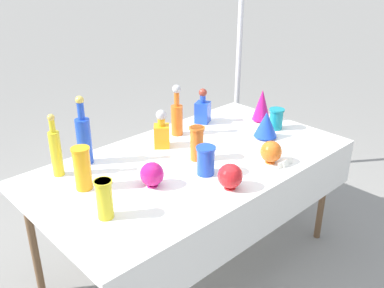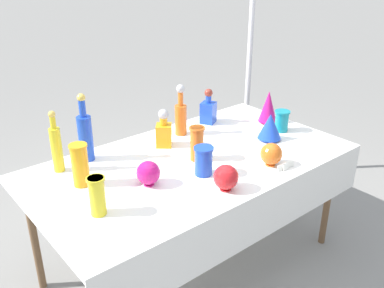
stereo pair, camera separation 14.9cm
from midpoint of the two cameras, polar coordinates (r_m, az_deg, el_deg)
name	(u,v)px [view 2 (the right image)]	position (r m, az deg, el deg)	size (l,w,h in m)	color
ground_plane	(192,262)	(2.92, 1.51, -15.53)	(40.00, 40.00, 0.00)	gray
display_table	(196,170)	(2.50, 2.20, -3.51)	(1.89, 1.03, 0.76)	white
tall_bottle_0	(56,146)	(2.41, -15.96, -0.33)	(0.06, 0.06, 0.35)	yellow
tall_bottle_1	(85,135)	(2.49, -12.40, 1.21)	(0.08, 0.08, 0.40)	blue
tall_bottle_2	(181,115)	(2.79, 0.02, 3.89)	(0.08, 0.08, 0.34)	orange
square_decanter_0	(208,110)	(3.00, 3.61, 4.57)	(0.13, 0.13, 0.25)	blue
square_decanter_1	(164,131)	(2.63, -2.16, 1.72)	(0.13, 0.13, 0.24)	orange
slender_vase_0	(204,160)	(2.31, 3.41, -2.16)	(0.11, 0.11, 0.16)	blue
slender_vase_1	(282,120)	(2.94, 13.31, 3.11)	(0.10, 0.10, 0.14)	teal
slender_vase_2	(80,164)	(2.24, -12.89, -2.64)	(0.09, 0.09, 0.23)	orange
slender_vase_3	(97,195)	(1.99, -10.45, -6.71)	(0.09, 0.09, 0.19)	yellow
slender_vase_4	(197,142)	(2.45, 2.40, 0.18)	(0.09, 0.09, 0.20)	orange
fluted_vase_0	(268,106)	(3.05, 11.52, 4.91)	(0.13, 0.13, 0.23)	#C61972
fluted_vase_1	(270,126)	(2.78, 11.87, 2.30)	(0.15, 0.15, 0.18)	blue
round_bowl_0	(226,177)	(2.18, 6.51, -4.46)	(0.13, 0.13, 0.14)	red
round_bowl_1	(148,173)	(2.21, -3.93, -3.89)	(0.13, 0.13, 0.13)	#C61972
round_bowl_2	(271,154)	(2.46, 12.23, -1.33)	(0.12, 0.12, 0.13)	orange
price_tag_left	(282,168)	(2.44, 13.58, -3.13)	(0.05, 0.01, 0.03)	white
price_tag_center	(286,166)	(2.45, 14.09, -2.95)	(0.04, 0.01, 0.04)	white
price_tag_right	(289,164)	(2.49, 14.48, -2.65)	(0.06, 0.01, 0.04)	white
canopy_pole	(250,51)	(3.61, 8.93, 12.20)	(0.18, 0.18, 2.78)	silver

